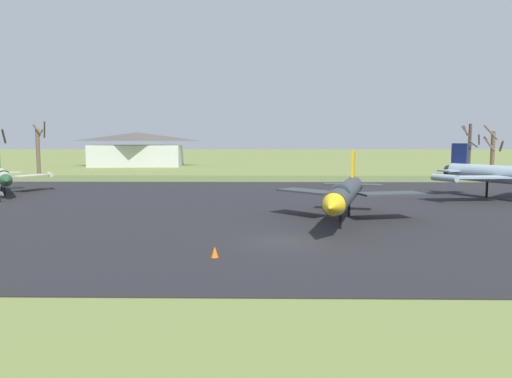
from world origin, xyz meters
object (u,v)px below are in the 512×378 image
(jet_fighter_rear_left, at_px, (345,193))
(visitor_building, at_px, (138,150))
(traffic_cone, at_px, (215,252))
(info_placard_rear_center, at_px, (0,196))
(jet_fighter_rear_center, at_px, (3,176))

(jet_fighter_rear_left, distance_m, visitor_building, 82.25)
(traffic_cone, bearing_deg, info_placard_rear_center, 136.34)
(jet_fighter_rear_left, height_order, visitor_building, visitor_building)
(info_placard_rear_center, distance_m, jet_fighter_rear_left, 31.31)
(info_placard_rear_center, xyz_separation_m, jet_fighter_rear_left, (29.39, -10.72, 1.44))
(visitor_building, height_order, traffic_cone, visitor_building)
(visitor_building, distance_m, traffic_cone, 88.85)
(info_placard_rear_center, height_order, traffic_cone, info_placard_rear_center)
(jet_fighter_rear_center, bearing_deg, visitor_building, 90.91)
(jet_fighter_rear_left, xyz_separation_m, traffic_cone, (-7.79, -9.89, -1.79))
(traffic_cone, bearing_deg, jet_fighter_rear_center, 132.47)
(jet_fighter_rear_center, height_order, traffic_cone, jet_fighter_rear_center)
(jet_fighter_rear_center, relative_size, visitor_building, 0.59)
(info_placard_rear_center, distance_m, traffic_cone, 29.86)
(jet_fighter_rear_center, distance_m, info_placard_rear_center, 7.49)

